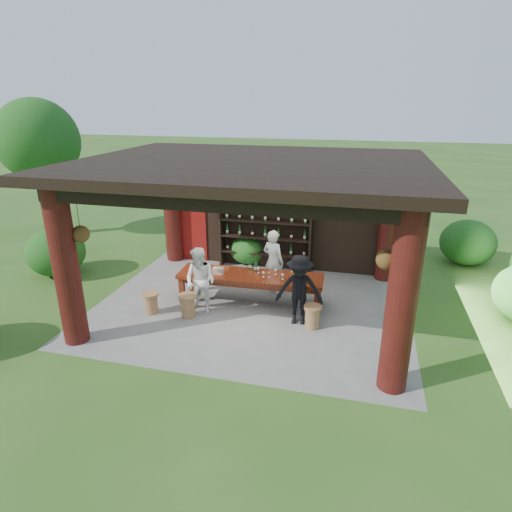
% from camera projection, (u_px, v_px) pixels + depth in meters
% --- Properties ---
extents(ground, '(90.00, 90.00, 0.00)m').
position_uv_depth(ground, '(252.00, 306.00, 10.42)').
color(ground, '#2D5119').
rests_on(ground, ground).
extents(pavilion, '(7.50, 6.00, 3.60)m').
position_uv_depth(pavilion, '(256.00, 217.00, 10.07)').
color(pavilion, slate).
rests_on(pavilion, ground).
extents(wine_shelf, '(2.70, 0.41, 2.37)m').
position_uv_depth(wine_shelf, '(265.00, 230.00, 12.29)').
color(wine_shelf, black).
rests_on(wine_shelf, ground).
extents(tasting_table, '(3.55, 1.06, 0.75)m').
position_uv_depth(tasting_table, '(250.00, 279.00, 10.36)').
color(tasting_table, '#51170B').
rests_on(tasting_table, ground).
extents(stool_near_left, '(0.42, 0.42, 0.55)m').
position_uv_depth(stool_near_left, '(188.00, 305.00, 9.81)').
color(stool_near_left, brown).
rests_on(stool_near_left, ground).
extents(stool_near_right, '(0.40, 0.40, 0.52)m').
position_uv_depth(stool_near_right, '(312.00, 316.00, 9.35)').
color(stool_near_right, brown).
rests_on(stool_near_right, ground).
extents(stool_far_left, '(0.39, 0.39, 0.51)m').
position_uv_depth(stool_far_left, '(151.00, 302.00, 9.99)').
color(stool_far_left, brown).
rests_on(stool_far_left, ground).
extents(host, '(0.71, 0.61, 1.66)m').
position_uv_depth(host, '(273.00, 261.00, 10.93)').
color(host, silver).
rests_on(host, ground).
extents(guest_woman, '(0.90, 0.77, 1.59)m').
position_uv_depth(guest_woman, '(200.00, 281.00, 9.84)').
color(guest_woman, white).
rests_on(guest_woman, ground).
extents(guest_man, '(1.10, 0.71, 1.61)m').
position_uv_depth(guest_man, '(299.00, 290.00, 9.36)').
color(guest_man, black).
rests_on(guest_man, ground).
extents(table_bottles, '(0.25, 0.17, 0.31)m').
position_uv_depth(table_bottles, '(254.00, 264.00, 10.53)').
color(table_bottles, '#194C1E').
rests_on(table_bottles, tasting_table).
extents(table_glasses, '(2.21, 0.36, 0.15)m').
position_uv_depth(table_glasses, '(267.00, 273.00, 10.21)').
color(table_glasses, silver).
rests_on(table_glasses, tasting_table).
extents(napkin_basket, '(0.27, 0.19, 0.14)m').
position_uv_depth(napkin_basket, '(218.00, 271.00, 10.37)').
color(napkin_basket, '#BF6672').
rests_on(napkin_basket, tasting_table).
extents(shrubs, '(14.58, 9.40, 1.36)m').
position_uv_depth(shrubs, '(336.00, 281.00, 10.42)').
color(shrubs, '#194C14').
rests_on(shrubs, ground).
extents(trees, '(21.02, 9.69, 4.80)m').
position_uv_depth(trees, '(419.00, 165.00, 9.50)').
color(trees, '#3F2819').
rests_on(trees, ground).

